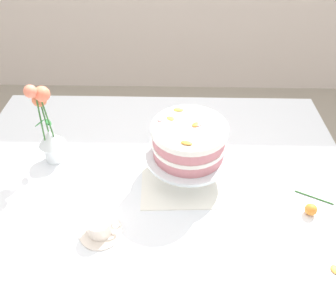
{
  "coord_description": "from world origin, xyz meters",
  "views": [
    {
      "loc": [
        0.07,
        -0.87,
        1.6
      ],
      "look_at": [
        0.05,
        -0.0,
        0.86
      ],
      "focal_mm": 36.58,
      "sensor_mm": 36.0,
      "label": 1
    }
  ],
  "objects_px": {
    "layer_cake": "(189,140)",
    "cake_stand": "(188,157)",
    "teacup": "(100,228)",
    "fallen_rose": "(311,209)",
    "flower_vase": "(49,132)",
    "dining_table": "(156,194)"
  },
  "relations": [
    {
      "from": "flower_vase",
      "to": "fallen_rose",
      "type": "distance_m",
      "value": 0.91
    },
    {
      "from": "cake_stand",
      "to": "layer_cake",
      "type": "relative_size",
      "value": 1.18
    },
    {
      "from": "teacup",
      "to": "fallen_rose",
      "type": "bearing_deg",
      "value": 8.06
    },
    {
      "from": "teacup",
      "to": "dining_table",
      "type": "bearing_deg",
      "value": 58.08
    },
    {
      "from": "dining_table",
      "to": "teacup",
      "type": "xyz_separation_m",
      "value": [
        -0.15,
        -0.24,
        0.11
      ]
    },
    {
      "from": "cake_stand",
      "to": "fallen_rose",
      "type": "relative_size",
      "value": 2.54
    },
    {
      "from": "teacup",
      "to": "layer_cake",
      "type": "bearing_deg",
      "value": 43.84
    },
    {
      "from": "layer_cake",
      "to": "flower_vase",
      "type": "height_order",
      "value": "flower_vase"
    },
    {
      "from": "layer_cake",
      "to": "cake_stand",
      "type": "bearing_deg",
      "value": -19.1
    },
    {
      "from": "layer_cake",
      "to": "teacup",
      "type": "height_order",
      "value": "layer_cake"
    },
    {
      "from": "dining_table",
      "to": "fallen_rose",
      "type": "xyz_separation_m",
      "value": [
        0.5,
        -0.15,
        0.11
      ]
    },
    {
      "from": "flower_vase",
      "to": "teacup",
      "type": "height_order",
      "value": "flower_vase"
    },
    {
      "from": "dining_table",
      "to": "layer_cake",
      "type": "xyz_separation_m",
      "value": [
        0.11,
        0.01,
        0.25
      ]
    },
    {
      "from": "cake_stand",
      "to": "flower_vase",
      "type": "xyz_separation_m",
      "value": [
        -0.49,
        0.07,
        0.04
      ]
    },
    {
      "from": "layer_cake",
      "to": "teacup",
      "type": "distance_m",
      "value": 0.39
    },
    {
      "from": "cake_stand",
      "to": "fallen_rose",
      "type": "xyz_separation_m",
      "value": [
        0.38,
        -0.16,
        -0.07
      ]
    },
    {
      "from": "cake_stand",
      "to": "layer_cake",
      "type": "distance_m",
      "value": 0.07
    },
    {
      "from": "dining_table",
      "to": "layer_cake",
      "type": "height_order",
      "value": "layer_cake"
    },
    {
      "from": "flower_vase",
      "to": "layer_cake",
      "type": "bearing_deg",
      "value": -8.55
    },
    {
      "from": "flower_vase",
      "to": "fallen_rose",
      "type": "height_order",
      "value": "flower_vase"
    },
    {
      "from": "dining_table",
      "to": "fallen_rose",
      "type": "bearing_deg",
      "value": -16.47
    },
    {
      "from": "cake_stand",
      "to": "flower_vase",
      "type": "relative_size",
      "value": 0.9
    }
  ]
}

